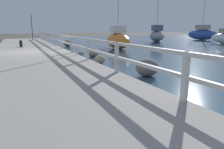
# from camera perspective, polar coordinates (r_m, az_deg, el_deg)

# --- Properties ---
(ground_plane) EXTENTS (120.00, 120.00, 0.00)m
(ground_plane) POSITION_cam_1_polar(r_m,az_deg,el_deg) (13.39, -20.29, 4.66)
(ground_plane) COLOR #4C473D
(dock_walkway) EXTENTS (4.24, 36.00, 0.22)m
(dock_walkway) POSITION_cam_1_polar(r_m,az_deg,el_deg) (13.38, -20.32, 5.13)
(dock_walkway) COLOR #9E998E
(dock_walkway) RESTS_ON ground
(railing) EXTENTS (0.10, 32.50, 0.91)m
(railing) POSITION_cam_1_polar(r_m,az_deg,el_deg) (13.58, -11.93, 8.81)
(railing) COLOR silver
(railing) RESTS_ON dock_walkway
(boulder_far_strip) EXTENTS (0.67, 0.60, 0.50)m
(boulder_far_strip) POSITION_cam_1_polar(r_m,az_deg,el_deg) (12.10, -5.00, 5.85)
(boulder_far_strip) COLOR gray
(boulder_far_strip) RESTS_ON ground
(boulder_water_edge) EXTENTS (0.39, 0.35, 0.30)m
(boulder_water_edge) POSITION_cam_1_polar(r_m,az_deg,el_deg) (12.51, -8.24, 5.49)
(boulder_water_edge) COLOR gray
(boulder_water_edge) RESTS_ON ground
(boulder_near_dock) EXTENTS (0.47, 0.43, 0.36)m
(boulder_near_dock) POSITION_cam_1_polar(r_m,az_deg,el_deg) (9.73, -3.15, 3.96)
(boulder_near_dock) COLOR gray
(boulder_near_dock) RESTS_ON ground
(boulder_downstream) EXTENTS (0.76, 0.69, 0.57)m
(boulder_downstream) POSITION_cam_1_polar(r_m,az_deg,el_deg) (7.16, 9.18, 1.80)
(boulder_downstream) COLOR #666056
(boulder_downstream) RESTS_ON ground
(boulder_upstream) EXTENTS (0.71, 0.64, 0.53)m
(boulder_upstream) POSITION_cam_1_polar(r_m,az_deg,el_deg) (19.49, -11.49, 8.00)
(boulder_upstream) COLOR #666056
(boulder_upstream) RESTS_ON ground
(mooring_bollard) EXTENTS (0.21, 0.21, 0.51)m
(mooring_bollard) POSITION_cam_1_polar(r_m,az_deg,el_deg) (16.90, -22.69, 7.47)
(mooring_bollard) COLOR black
(mooring_bollard) RESTS_ON dock_walkway
(dock_lamp) EXTENTS (0.21, 0.21, 2.92)m
(dock_lamp) POSITION_cam_1_polar(r_m,az_deg,el_deg) (25.67, -20.27, 12.65)
(dock_lamp) COLOR #2D2D33
(dock_lamp) RESTS_ON dock_walkway
(sailboat_orange) EXTENTS (1.85, 3.60, 5.48)m
(sailboat_orange) POSITION_cam_1_polar(r_m,az_deg,el_deg) (16.85, 1.57, 9.03)
(sailboat_orange) COLOR orange
(sailboat_orange) RESTS_ON water_surface
(sailboat_blue) EXTENTS (2.34, 4.37, 5.98)m
(sailboat_blue) POSITION_cam_1_polar(r_m,az_deg,el_deg) (32.28, 22.51, 9.80)
(sailboat_blue) COLOR #2D4C9E
(sailboat_blue) RESTS_ON water_surface
(sailboat_gray) EXTENTS (2.62, 3.65, 5.68)m
(sailboat_gray) POSITION_cam_1_polar(r_m,az_deg,el_deg) (26.30, 11.62, 10.06)
(sailboat_gray) COLOR gray
(sailboat_gray) RESTS_ON water_surface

